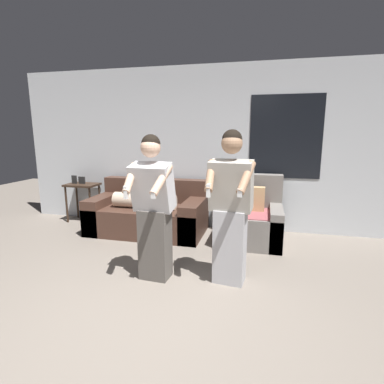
{
  "coord_description": "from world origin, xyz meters",
  "views": [
    {
      "loc": [
        0.99,
        -1.91,
        1.63
      ],
      "look_at": [
        0.25,
        1.12,
        1.0
      ],
      "focal_mm": 28.0,
      "sensor_mm": 36.0,
      "label": 1
    }
  ],
  "objects_px": {
    "couch": "(149,214)",
    "armchair": "(251,220)",
    "person_left": "(153,209)",
    "person_right": "(230,209)",
    "side_table": "(82,190)"
  },
  "relations": [
    {
      "from": "side_table",
      "to": "person_right",
      "type": "distance_m",
      "value": 3.36
    },
    {
      "from": "couch",
      "to": "person_right",
      "type": "distance_m",
      "value": 2.12
    },
    {
      "from": "couch",
      "to": "armchair",
      "type": "relative_size",
      "value": 1.89
    },
    {
      "from": "person_right",
      "to": "armchair",
      "type": "bearing_deg",
      "value": 82.67
    },
    {
      "from": "couch",
      "to": "person_left",
      "type": "bearing_deg",
      "value": -66.2
    },
    {
      "from": "couch",
      "to": "armchair",
      "type": "distance_m",
      "value": 1.67
    },
    {
      "from": "armchair",
      "to": "person_left",
      "type": "height_order",
      "value": "person_left"
    },
    {
      "from": "person_left",
      "to": "person_right",
      "type": "xyz_separation_m",
      "value": [
        0.82,
        0.11,
        0.03
      ]
    },
    {
      "from": "person_left",
      "to": "person_right",
      "type": "relative_size",
      "value": 0.97
    },
    {
      "from": "person_right",
      "to": "side_table",
      "type": "bearing_deg",
      "value": 149.79
    },
    {
      "from": "couch",
      "to": "side_table",
      "type": "bearing_deg",
      "value": 168.82
    },
    {
      "from": "person_right",
      "to": "couch",
      "type": "bearing_deg",
      "value": 136.68
    },
    {
      "from": "person_left",
      "to": "person_right",
      "type": "height_order",
      "value": "person_right"
    },
    {
      "from": "couch",
      "to": "person_left",
      "type": "distance_m",
      "value": 1.74
    },
    {
      "from": "side_table",
      "to": "person_left",
      "type": "distance_m",
      "value": 2.75
    }
  ]
}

